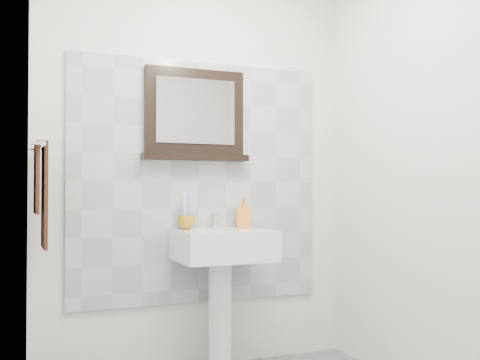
% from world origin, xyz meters
% --- Properties ---
extents(back_wall, '(2.00, 0.01, 2.50)m').
position_xyz_m(back_wall, '(0.00, 1.10, 1.25)').
color(back_wall, silver).
rests_on(back_wall, ground).
extents(front_wall, '(2.00, 0.01, 2.50)m').
position_xyz_m(front_wall, '(0.00, -1.10, 1.25)').
color(front_wall, silver).
rests_on(front_wall, ground).
extents(left_wall, '(0.01, 2.20, 2.50)m').
position_xyz_m(left_wall, '(-1.00, 0.00, 1.25)').
color(left_wall, silver).
rests_on(left_wall, ground).
extents(right_wall, '(0.01, 2.20, 2.50)m').
position_xyz_m(right_wall, '(1.00, 0.00, 1.25)').
color(right_wall, silver).
rests_on(right_wall, ground).
extents(splashback, '(1.60, 0.02, 1.50)m').
position_xyz_m(splashback, '(0.00, 1.09, 1.15)').
color(splashback, '#A3ACB1').
rests_on(splashback, back_wall).
extents(pedestal_sink, '(0.55, 0.44, 0.96)m').
position_xyz_m(pedestal_sink, '(0.08, 0.87, 0.68)').
color(pedestal_sink, white).
rests_on(pedestal_sink, ground).
extents(toothbrush_cup, '(0.11, 0.11, 0.08)m').
position_xyz_m(toothbrush_cup, '(-0.10, 1.00, 0.90)').
color(toothbrush_cup, '#AF7414').
rests_on(toothbrush_cup, pedestal_sink).
extents(toothbrushes, '(0.05, 0.04, 0.21)m').
position_xyz_m(toothbrushes, '(-0.10, 1.01, 0.98)').
color(toothbrushes, white).
rests_on(toothbrushes, toothbrush_cup).
extents(soap_dispenser, '(0.11, 0.11, 0.19)m').
position_xyz_m(soap_dispenser, '(0.27, 1.00, 0.96)').
color(soap_dispenser, '#FF591E').
rests_on(soap_dispenser, pedestal_sink).
extents(framed_mirror, '(0.67, 0.11, 0.57)m').
position_xyz_m(framed_mirror, '(-0.03, 1.06, 1.55)').
color(framed_mirror, black).
rests_on(framed_mirror, back_wall).
extents(towel_bar, '(0.07, 0.40, 0.03)m').
position_xyz_m(towel_bar, '(-0.95, 0.85, 1.32)').
color(towel_bar, silver).
rests_on(towel_bar, left_wall).
extents(hand_towel, '(0.06, 0.30, 0.55)m').
position_xyz_m(hand_towel, '(-0.94, 0.85, 1.11)').
color(hand_towel, black).
rests_on(hand_towel, towel_bar).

